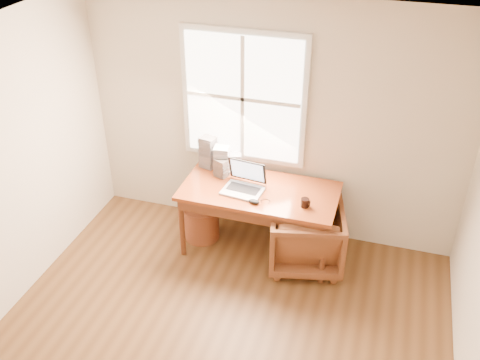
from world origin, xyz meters
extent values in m
cube|color=white|center=(0.00, 0.00, 2.61)|extent=(4.00, 4.50, 0.02)
cube|color=beige|center=(0.00, 2.26, 1.30)|extent=(4.00, 0.02, 2.60)
cube|color=silver|center=(-0.30, 2.22, 1.55)|extent=(1.32, 0.05, 1.42)
cube|color=white|center=(-0.30, 2.19, 1.55)|extent=(1.20, 0.02, 1.30)
cube|color=silver|center=(-0.30, 2.18, 1.55)|extent=(0.04, 0.02, 1.30)
cube|color=silver|center=(-0.30, 2.18, 1.55)|extent=(1.20, 0.02, 0.04)
cube|color=brown|center=(0.00, 1.80, 0.73)|extent=(1.60, 0.80, 0.04)
imported|color=brown|center=(0.52, 1.71, 0.34)|extent=(0.88, 0.90, 0.68)
cylinder|color=brown|center=(-0.65, 1.80, 0.19)|extent=(0.50, 0.50, 0.38)
ellipsoid|color=black|center=(0.01, 1.55, 0.77)|extent=(0.12, 0.08, 0.04)
cylinder|color=black|center=(0.50, 1.64, 0.79)|extent=(0.10, 0.10, 0.09)
cube|color=silver|center=(-0.47, 2.01, 0.90)|extent=(0.18, 0.16, 0.31)
cube|color=#26262B|center=(-0.46, 1.95, 0.85)|extent=(0.16, 0.16, 0.20)
cube|color=#91929E|center=(-0.66, 2.09, 0.93)|extent=(0.19, 0.18, 0.36)
cube|color=silver|center=(-0.38, 2.12, 0.85)|extent=(0.19, 0.18, 0.19)
camera|label=1|loc=(1.15, -2.62, 3.72)|focal=40.00mm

